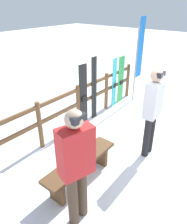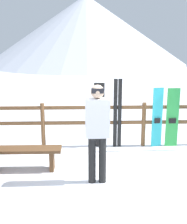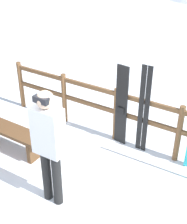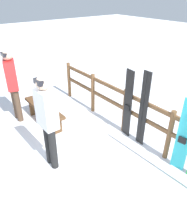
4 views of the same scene
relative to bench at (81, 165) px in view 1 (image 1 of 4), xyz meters
name	(u,v)px [view 1 (image 1 of 4)]	position (x,y,z in m)	size (l,w,h in m)	color
ground_plane	(143,151)	(1.45, -0.48, -0.35)	(40.00, 40.00, 0.00)	white
fence	(78,102)	(1.45, 1.34, 0.29)	(4.96, 0.10, 1.07)	brown
bench	(81,165)	(0.00, 0.00, 0.00)	(1.53, 0.36, 0.47)	brown
person_red	(76,162)	(-0.59, -0.46, 0.70)	(0.50, 0.37, 1.79)	#4C3828
person_white	(153,107)	(1.46, -0.57, 0.72)	(0.43, 0.24, 1.82)	black
snowboard_black_stripe	(83,96)	(1.59, 1.29, 0.43)	(0.25, 0.08, 1.57)	black
ski_pair_black	(94,89)	(2.02, 1.29, 0.48)	(0.20, 0.02, 1.66)	black
snowboard_cyan	(114,83)	(2.98, 1.29, 0.37)	(0.25, 0.09, 1.44)	#2DBFCC
snowboard_green	(121,80)	(3.34, 1.29, 0.36)	(0.30, 0.06, 1.43)	green
rental_flag	(139,53)	(3.80, 1.00, 1.14)	(0.40, 0.04, 2.49)	#99999E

